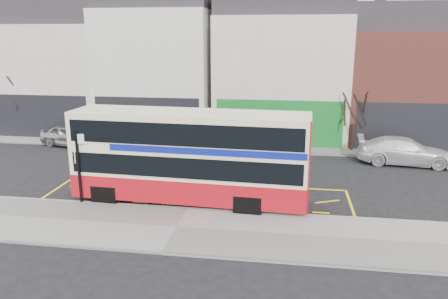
% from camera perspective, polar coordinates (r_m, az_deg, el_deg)
% --- Properties ---
extents(ground, '(120.00, 120.00, 0.00)m').
position_cam_1_polar(ground, '(19.28, -4.47, -7.56)').
color(ground, black).
rests_on(ground, ground).
extents(pavement, '(40.00, 4.00, 0.15)m').
position_cam_1_polar(pavement, '(17.21, -6.20, -10.19)').
color(pavement, gray).
rests_on(pavement, ground).
extents(kerb, '(40.00, 0.15, 0.15)m').
position_cam_1_polar(kerb, '(18.92, -4.73, -7.78)').
color(kerb, gray).
rests_on(kerb, ground).
extents(far_pavement, '(50.00, 3.00, 0.15)m').
position_cam_1_polar(far_pavement, '(29.56, 0.27, 0.60)').
color(far_pavement, gray).
rests_on(far_pavement, ground).
extents(road_markings, '(14.00, 3.40, 0.01)m').
position_cam_1_polar(road_markings, '(20.73, -3.48, -5.89)').
color(road_markings, yellow).
rests_on(road_markings, ground).
extents(terrace_far_left, '(8.00, 8.01, 10.80)m').
position_cam_1_polar(terrace_far_left, '(36.91, -20.32, 10.01)').
color(terrace_far_left, silver).
rests_on(terrace_far_left, ground).
extents(terrace_left, '(8.00, 8.01, 11.80)m').
position_cam_1_polar(terrace_left, '(33.81, -8.17, 11.25)').
color(terrace_left, silver).
rests_on(terrace_left, ground).
extents(terrace_green_shop, '(9.00, 8.01, 11.30)m').
position_cam_1_polar(terrace_green_shop, '(32.43, 7.55, 10.69)').
color(terrace_green_shop, silver).
rests_on(terrace_green_shop, ground).
extents(terrace_right, '(9.00, 8.01, 10.30)m').
position_cam_1_polar(terrace_right, '(33.53, 23.27, 8.91)').
color(terrace_right, '#9D493F').
rests_on(terrace_right, ground).
extents(double_decker_bus, '(10.44, 2.88, 4.13)m').
position_cam_1_polar(double_decker_bus, '(19.14, -4.35, -0.86)').
color(double_decker_bus, '#F7EBBC').
rests_on(double_decker_bus, ground).
extents(bus_stop_post, '(0.80, 0.15, 3.19)m').
position_cam_1_polar(bus_stop_post, '(19.85, -18.31, -1.37)').
color(bus_stop_post, black).
rests_on(bus_stop_post, pavement).
extents(car_silver, '(4.62, 2.80, 1.47)m').
position_cam_1_polar(car_silver, '(31.12, -19.35, 1.73)').
color(car_silver, '#A4A3A8').
rests_on(car_silver, ground).
extents(car_grey, '(4.52, 1.88, 1.45)m').
position_cam_1_polar(car_grey, '(28.10, -4.86, 1.17)').
color(car_grey, '#3A3C41').
rests_on(car_grey, ground).
extents(car_white, '(5.49, 2.65, 1.54)m').
position_cam_1_polar(car_white, '(27.40, 22.54, -0.19)').
color(car_white, white).
rests_on(car_white, ground).
extents(street_tree_left, '(2.67, 2.67, 5.77)m').
position_cam_1_polar(street_tree_left, '(35.16, -25.22, 7.88)').
color(street_tree_left, black).
rests_on(street_tree_left, ground).
extents(street_tree_right, '(2.28, 2.28, 4.93)m').
position_cam_1_polar(street_tree_right, '(28.68, 16.73, 6.23)').
color(street_tree_right, black).
rests_on(street_tree_right, ground).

